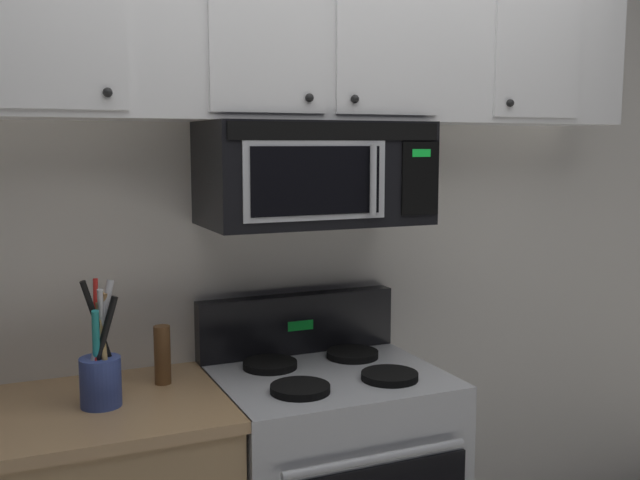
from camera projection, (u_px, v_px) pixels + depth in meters
The scene contains 5 objects.
back_wall at pixel (288, 231), 2.80m from camera, with size 5.20×0.10×2.70m, color silver.
over_range_microwave at pixel (314, 173), 2.55m from camera, with size 0.76×0.43×0.35m.
upper_cabinets at pixel (310, 40), 2.52m from camera, with size 2.50×0.36×0.55m.
utensil_crock_blue at pixel (101, 371), 2.20m from camera, with size 0.12×0.12×0.39m.
pepper_mill at pixel (162, 355), 2.41m from camera, with size 0.05×0.05×0.19m, color brown.
Camera 1 is at (-1.00, -1.81, 1.68)m, focal length 41.70 mm.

